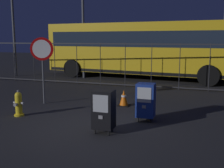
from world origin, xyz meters
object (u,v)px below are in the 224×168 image
at_px(bus_near, 141,47).
at_px(street_light_near_left, 12,3).
at_px(bus_far, 187,46).
at_px(street_light_near_right, 83,9).
at_px(newspaper_box_secondary, 146,100).
at_px(stop_sign, 42,57).
at_px(traffic_cone, 124,98).
at_px(fire_hydrant, 19,104).
at_px(newspaper_box_primary, 104,109).

height_order(bus_near, street_light_near_left, street_light_near_left).
distance_m(bus_far, street_light_near_left, 11.10).
bearing_deg(street_light_near_left, street_light_near_right, 8.73).
xyz_separation_m(newspaper_box_secondary, stop_sign, (-3.68, 0.87, 1.03)).
bearing_deg(bus_near, stop_sign, -98.50).
bearing_deg(bus_far, stop_sign, -107.03).
distance_m(bus_near, street_light_near_left, 7.71).
relative_size(traffic_cone, bus_far, 0.05).
bearing_deg(stop_sign, traffic_cone, 11.88).
relative_size(stop_sign, street_light_near_right, 0.35).
distance_m(fire_hydrant, traffic_cone, 3.28).
xyz_separation_m(newspaper_box_primary, street_light_near_left, (-8.31, 7.67, 3.60)).
xyz_separation_m(bus_far, street_light_near_left, (-9.36, -5.44, 2.47)).
bearing_deg(street_light_near_right, bus_near, 15.51).
distance_m(newspaper_box_primary, street_light_near_left, 11.87).
relative_size(fire_hydrant, bus_far, 0.07).
relative_size(fire_hydrant, stop_sign, 0.33).
relative_size(newspaper_box_primary, street_light_near_left, 0.14).
relative_size(street_light_near_left, street_light_near_right, 1.12).
height_order(traffic_cone, bus_near, bus_near).
height_order(stop_sign, bus_far, bus_far).
bearing_deg(street_light_near_left, newspaper_box_secondary, -35.35).
distance_m(newspaper_box_primary, stop_sign, 3.78).
xyz_separation_m(stop_sign, bus_near, (1.79, 7.02, 0.11)).
xyz_separation_m(newspaper_box_secondary, bus_near, (-1.89, 7.89, 1.14)).
xyz_separation_m(traffic_cone, street_light_near_right, (-3.95, 5.61, 3.52)).
distance_m(newspaper_box_secondary, bus_far, 11.91).
bearing_deg(traffic_cone, newspaper_box_secondary, -54.61).
bearing_deg(newspaper_box_secondary, street_light_near_left, 144.65).
bearing_deg(street_light_near_right, newspaper_box_primary, -62.96).
height_order(newspaper_box_secondary, street_light_near_right, street_light_near_right).
distance_m(newspaper_box_secondary, stop_sign, 3.92).
distance_m(bus_far, street_light_near_right, 7.44).
bearing_deg(traffic_cone, fire_hydrant, -140.18).
xyz_separation_m(bus_near, street_light_near_left, (-7.16, -1.48, 2.47)).
relative_size(newspaper_box_primary, bus_near, 0.10).
bearing_deg(street_light_near_left, bus_far, 30.15).
bearing_deg(street_light_near_left, newspaper_box_primary, -42.70).
bearing_deg(stop_sign, bus_far, 69.98).
height_order(street_light_near_left, street_light_near_right, street_light_near_left).
distance_m(fire_hydrant, newspaper_box_primary, 2.87).
distance_m(bus_near, bus_far, 4.53).
height_order(fire_hydrant, bus_near, bus_near).
bearing_deg(fire_hydrant, traffic_cone, 39.82).
xyz_separation_m(newspaper_box_secondary, street_light_near_left, (-9.04, 6.41, 3.60)).
bearing_deg(street_light_near_right, bus_far, 42.32).
distance_m(fire_hydrant, newspaper_box_secondary, 3.61).
bearing_deg(traffic_cone, newspaper_box_primary, -83.92).
relative_size(fire_hydrant, bus_near, 0.07).
xyz_separation_m(street_light_near_left, street_light_near_right, (4.08, 0.63, -0.39)).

